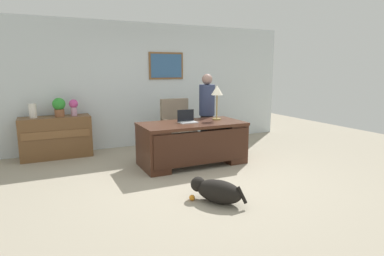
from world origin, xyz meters
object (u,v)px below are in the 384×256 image
at_px(credenza, 56,137).
at_px(laptop, 187,119).
at_px(dog_toy_ball, 192,198).
at_px(armchair, 177,128).
at_px(desk, 193,142).
at_px(desk_lamp, 217,92).
at_px(potted_plant, 59,106).
at_px(vase_empty, 33,111).
at_px(vase_with_flowers, 74,106).
at_px(person_standing, 207,112).
at_px(dog_lying, 217,191).
at_px(dog_toy_bone, 231,187).

xyz_separation_m(credenza, laptop, (2.13, -1.46, 0.41)).
relative_size(credenza, laptop, 4.04).
height_order(laptop, dog_toy_ball, laptop).
distance_m(credenza, armchair, 2.40).
xyz_separation_m(desk, desk_lamp, (0.57, 0.14, 0.86)).
xyz_separation_m(laptop, potted_plant, (-2.04, 1.46, 0.18)).
bearing_deg(vase_empty, dog_toy_ball, -58.58).
bearing_deg(desk, vase_with_flowers, 140.00).
relative_size(desk_lamp, potted_plant, 1.80).
height_order(armchair, vase_empty, armchair).
relative_size(person_standing, laptop, 5.03).
relative_size(vase_empty, potted_plant, 0.75).
distance_m(credenza, desk_lamp, 3.23).
bearing_deg(vase_empty, armchair, -10.80).
xyz_separation_m(vase_with_flowers, potted_plant, (-0.26, -0.00, 0.01)).
bearing_deg(person_standing, dog_lying, -115.05).
distance_m(desk_lamp, dog_toy_ball, 2.42).
bearing_deg(dog_toy_bone, desk, 88.61).
bearing_deg(credenza, armchair, -12.40).
distance_m(desk, laptop, 0.42).
distance_m(laptop, vase_empty, 2.90).
height_order(desk, credenza, credenza).
height_order(laptop, vase_with_flowers, vase_with_flowers).
height_order(desk, dog_lying, desk).
height_order(potted_plant, dog_toy_ball, potted_plant).
height_order(person_standing, vase_with_flowers, person_standing).
xyz_separation_m(dog_lying, vase_with_flowers, (-1.40, 3.22, 0.83)).
bearing_deg(vase_with_flowers, dog_lying, -66.50).
height_order(desk_lamp, vase_with_flowers, desk_lamp).
relative_size(armchair, vase_empty, 4.05).
bearing_deg(vase_with_flowers, person_standing, -19.00).
distance_m(desk, dog_toy_bone, 1.42).
distance_m(credenza, dog_toy_ball, 3.40).
relative_size(credenza, vase_empty, 4.81).
xyz_separation_m(dog_lying, dog_toy_bone, (0.42, 0.30, -0.13)).
height_order(dog_lying, laptop, laptop).
distance_m(desk, potted_plant, 2.68).
distance_m(armchair, vase_empty, 2.79).
distance_m(armchair, laptop, 1.02).
distance_m(dog_lying, vase_with_flowers, 3.60).
height_order(dog_toy_ball, dog_toy_bone, dog_toy_ball).
relative_size(laptop, dog_toy_ball, 4.20).
bearing_deg(dog_toy_bone, laptop, 91.56).
bearing_deg(dog_lying, armchair, 77.73).
height_order(desk, dog_toy_bone, desk).
bearing_deg(vase_empty, person_standing, -14.96).
height_order(credenza, dog_toy_bone, credenza).
height_order(vase_with_flowers, dog_toy_ball, vase_with_flowers).
height_order(armchair, dog_lying, armchair).
distance_m(vase_with_flowers, dog_toy_bone, 3.57).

